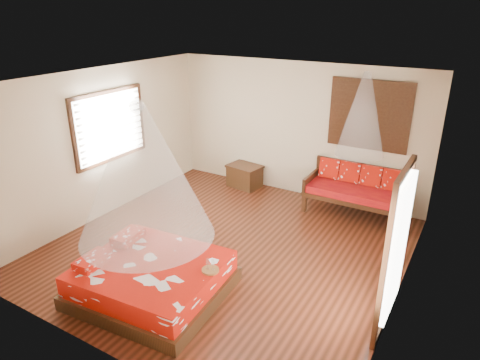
% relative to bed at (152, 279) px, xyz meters
% --- Properties ---
extents(room, '(5.54, 5.54, 2.84)m').
position_rel_bed_xyz_m(room, '(0.26, 1.60, 1.15)').
color(room, black).
rests_on(room, ground).
extents(bed, '(2.07, 1.90, 0.63)m').
position_rel_bed_xyz_m(bed, '(0.00, 0.00, 0.00)').
color(bed, black).
rests_on(bed, floor).
extents(daybed, '(1.88, 0.83, 0.96)m').
position_rel_bed_xyz_m(daybed, '(1.72, 3.99, 0.27)').
color(daybed, black).
rests_on(daybed, floor).
extents(storage_chest, '(0.80, 0.64, 0.50)m').
position_rel_bed_xyz_m(storage_chest, '(-0.82, 4.05, 0.00)').
color(storage_chest, black).
rests_on(storage_chest, floor).
extents(shutter_panel, '(1.52, 0.06, 1.32)m').
position_rel_bed_xyz_m(shutter_panel, '(1.72, 4.32, 1.65)').
color(shutter_panel, black).
rests_on(shutter_panel, wall_back).
extents(window_left, '(0.10, 1.74, 1.34)m').
position_rel_bed_xyz_m(window_left, '(-2.45, 1.80, 1.45)').
color(window_left, black).
rests_on(window_left, wall_left).
extents(glazed_door, '(0.08, 1.02, 2.16)m').
position_rel_bed_xyz_m(glazed_door, '(2.97, 1.00, 0.82)').
color(glazed_door, black).
rests_on(glazed_door, floor).
extents(wine_tray, '(0.23, 0.23, 0.19)m').
position_rel_bed_xyz_m(wine_tray, '(0.82, 0.27, 0.30)').
color(wine_tray, brown).
rests_on(wine_tray, bed).
extents(mosquito_net_main, '(1.78, 1.78, 1.80)m').
position_rel_bed_xyz_m(mosquito_net_main, '(0.02, 0.00, 1.60)').
color(mosquito_net_main, white).
rests_on(mosquito_net_main, ceiling).
extents(mosquito_net_daybed, '(0.88, 0.88, 1.50)m').
position_rel_bed_xyz_m(mosquito_net_daybed, '(1.72, 3.85, 1.75)').
color(mosquito_net_daybed, white).
rests_on(mosquito_net_daybed, ceiling).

